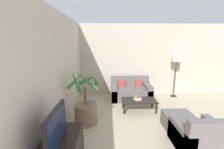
% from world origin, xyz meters
% --- Properties ---
extents(wall_back, '(7.75, 0.06, 2.70)m').
position_xyz_m(wall_back, '(0.00, 5.88, 1.35)').
color(wall_back, '#BCB2A3').
rests_on(wall_back, ground_plane).
extents(wall_left, '(0.06, 7.45, 2.70)m').
position_xyz_m(wall_left, '(-3.10, 2.92, 1.35)').
color(wall_left, '#BCB2A3').
rests_on(wall_left, ground_plane).
extents(television, '(0.18, 0.77, 0.57)m').
position_xyz_m(television, '(-2.75, 2.08, 0.83)').
color(television, black).
rests_on(television, tv_console).
extents(potted_palm, '(0.85, 0.83, 1.44)m').
position_xyz_m(potted_palm, '(-2.58, 3.67, 0.40)').
color(potted_palm, brown).
rests_on(potted_palm, ground_plane).
extents(sofa_loveseat, '(1.41, 0.85, 0.77)m').
position_xyz_m(sofa_loveseat, '(-1.20, 5.33, 0.27)').
color(sofa_loveseat, '#605B5B').
rests_on(sofa_loveseat, ground_plane).
extents(floor_lamp, '(0.35, 0.35, 1.63)m').
position_xyz_m(floor_lamp, '(0.48, 5.51, 1.40)').
color(floor_lamp, '#2D2823').
rests_on(floor_lamp, ground_plane).
extents(coffee_table, '(1.02, 0.53, 0.34)m').
position_xyz_m(coffee_table, '(-1.09, 4.34, 0.30)').
color(coffee_table, black).
rests_on(coffee_table, ground_plane).
extents(fruit_bowl, '(0.25, 0.25, 0.04)m').
position_xyz_m(fruit_bowl, '(-1.13, 4.36, 0.36)').
color(fruit_bowl, beige).
rests_on(fruit_bowl, coffee_table).
extents(apple_red, '(0.07, 0.07, 0.07)m').
position_xyz_m(apple_red, '(-1.11, 4.37, 0.42)').
color(apple_red, red).
rests_on(apple_red, fruit_bowl).
extents(apple_green, '(0.06, 0.06, 0.06)m').
position_xyz_m(apple_green, '(-1.20, 4.35, 0.41)').
color(apple_green, olive).
rests_on(apple_green, fruit_bowl).
extents(orange_fruit, '(0.08, 0.08, 0.08)m').
position_xyz_m(orange_fruit, '(-1.16, 4.43, 0.42)').
color(orange_fruit, orange).
rests_on(orange_fruit, fruit_bowl).
extents(armchair, '(0.86, 0.84, 0.77)m').
position_xyz_m(armchair, '(-0.28, 2.63, 0.26)').
color(armchair, '#605B5B').
rests_on(armchair, ground_plane).
extents(ottoman, '(0.66, 0.51, 0.37)m').
position_xyz_m(ottoman, '(-0.35, 3.39, 0.19)').
color(ottoman, '#605B5B').
rests_on(ottoman, ground_plane).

